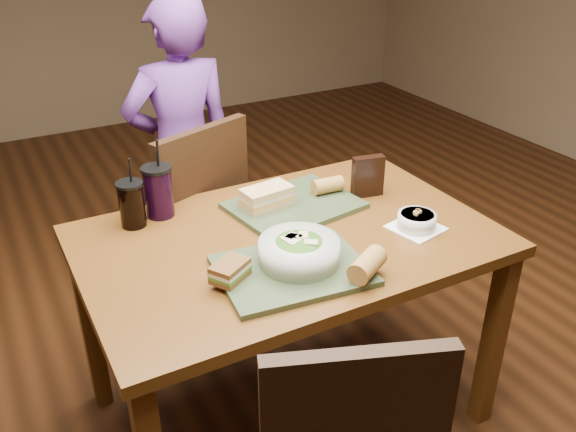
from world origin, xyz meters
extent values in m
plane|color=#381C0B|center=(0.00, 0.00, 0.00)|extent=(6.00, 6.00, 0.00)
cube|color=#5B3512|center=(0.60, -0.38, 0.35)|extent=(0.06, 0.06, 0.71)
cube|color=#5B3512|center=(-0.60, 0.38, 0.35)|extent=(0.06, 0.06, 0.71)
cube|color=#5B3512|center=(0.60, 0.38, 0.35)|extent=(0.06, 0.06, 0.71)
cube|color=#5B3512|center=(0.00, 0.00, 0.73)|extent=(1.30, 0.85, 0.04)
cube|color=black|center=(-0.10, 0.66, 0.45)|extent=(0.55, 0.55, 0.04)
cube|color=black|center=(-0.10, 0.46, 0.73)|extent=(0.41, 0.19, 0.51)
cube|color=black|center=(-0.29, 0.47, 0.22)|extent=(0.04, 0.04, 0.43)
cube|color=black|center=(0.08, 0.47, 0.22)|extent=(0.04, 0.04, 0.43)
cube|color=black|center=(-0.29, 0.84, 0.22)|extent=(0.04, 0.04, 0.43)
cube|color=black|center=(0.08, 0.84, 0.22)|extent=(0.04, 0.04, 0.43)
imported|color=#5E2D7C|center=(-0.01, 0.97, 0.69)|extent=(0.51, 0.33, 1.38)
cube|color=#323F25|center=(-0.09, -0.20, 0.76)|extent=(0.45, 0.36, 0.02)
cube|color=#323F25|center=(0.11, 0.16, 0.76)|extent=(0.46, 0.38, 0.02)
cylinder|color=silver|center=(-0.06, -0.18, 0.80)|extent=(0.24, 0.24, 0.07)
ellipsoid|color=#427219|center=(-0.06, -0.18, 0.82)|extent=(0.19, 0.19, 0.06)
cube|color=beige|center=(-0.07, -0.15, 0.84)|extent=(0.05, 0.04, 0.01)
cube|color=beige|center=(-0.06, -0.16, 0.84)|extent=(0.05, 0.05, 0.01)
cube|color=beige|center=(-0.08, -0.18, 0.84)|extent=(0.05, 0.04, 0.01)
cube|color=beige|center=(-0.04, -0.16, 0.84)|extent=(0.04, 0.05, 0.01)
cube|color=beige|center=(-0.04, -0.21, 0.84)|extent=(0.05, 0.05, 0.01)
cube|color=beige|center=(-0.09, -0.15, 0.84)|extent=(0.04, 0.03, 0.01)
cube|color=white|center=(0.39, -0.16, 0.75)|extent=(0.18, 0.18, 0.00)
cylinder|color=silver|center=(0.39, -0.16, 0.78)|extent=(0.13, 0.13, 0.05)
cylinder|color=black|center=(0.39, -0.16, 0.80)|extent=(0.11, 0.11, 0.01)
cube|color=#B28947|center=(0.40, -0.16, 0.81)|extent=(0.01, 0.01, 0.01)
cube|color=#B28947|center=(0.40, -0.15, 0.81)|extent=(0.02, 0.02, 0.01)
cube|color=#B28947|center=(0.38, -0.16, 0.81)|extent=(0.02, 0.02, 0.01)
cube|color=#B28947|center=(0.38, -0.16, 0.81)|extent=(0.02, 0.02, 0.01)
cube|color=#B28947|center=(0.40, -0.15, 0.81)|extent=(0.02, 0.02, 0.01)
cube|color=#593819|center=(-0.27, -0.16, 0.78)|extent=(0.13, 0.12, 0.01)
cube|color=#3F721E|center=(-0.27, -0.16, 0.79)|extent=(0.13, 0.12, 0.01)
cube|color=beige|center=(-0.27, -0.16, 0.80)|extent=(0.13, 0.12, 0.01)
cube|color=#593819|center=(-0.27, -0.16, 0.81)|extent=(0.13, 0.12, 0.01)
cube|color=tan|center=(0.02, 0.19, 0.78)|extent=(0.18, 0.11, 0.02)
cube|color=orange|center=(0.02, 0.19, 0.80)|extent=(0.18, 0.11, 0.01)
cube|color=beige|center=(0.02, 0.19, 0.81)|extent=(0.18, 0.11, 0.01)
cube|color=tan|center=(0.02, 0.19, 0.82)|extent=(0.18, 0.11, 0.02)
cylinder|color=#AD7533|center=(0.07, -0.33, 0.80)|extent=(0.15, 0.12, 0.07)
cylinder|color=#AD7533|center=(0.26, 0.18, 0.80)|extent=(0.11, 0.06, 0.06)
cylinder|color=black|center=(-0.41, 0.30, 0.82)|extent=(0.08, 0.08, 0.15)
cylinder|color=black|center=(-0.41, 0.30, 0.90)|extent=(0.09, 0.09, 0.01)
cylinder|color=black|center=(-0.40, 0.30, 0.94)|extent=(0.01, 0.02, 0.09)
cylinder|color=black|center=(-0.31, 0.33, 0.83)|extent=(0.09, 0.09, 0.17)
cylinder|color=black|center=(-0.31, 0.33, 0.92)|extent=(0.10, 0.10, 0.01)
cylinder|color=black|center=(-0.30, 0.33, 0.97)|extent=(0.01, 0.03, 0.11)
cube|color=black|center=(0.39, 0.12, 0.83)|extent=(0.12, 0.06, 0.15)
camera|label=1|loc=(-0.81, -1.49, 1.72)|focal=38.00mm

